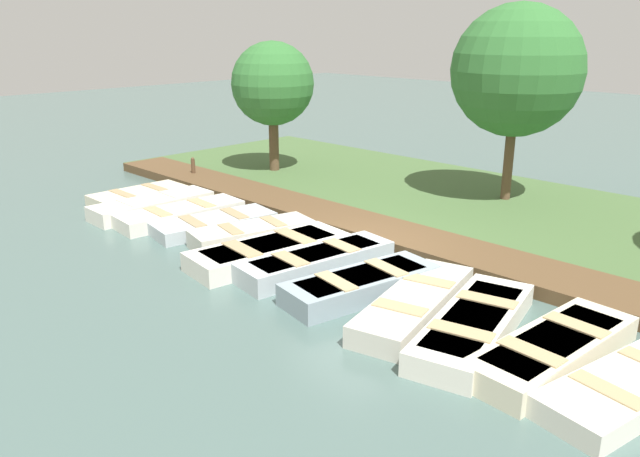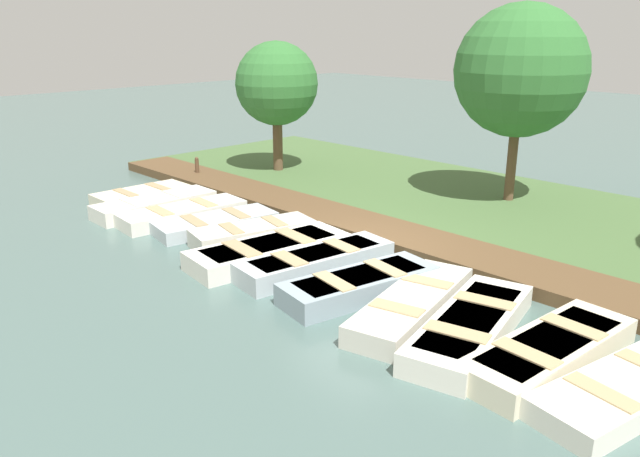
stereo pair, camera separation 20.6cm
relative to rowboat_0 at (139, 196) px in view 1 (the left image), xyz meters
name	(u,v)px [view 1 (the left image)]	position (x,y,z in m)	size (l,w,h in m)	color
ground_plane	(355,257)	(-1.00, 7.39, -0.18)	(80.00, 80.00, 0.00)	#4C6660
shore_bank	(477,208)	(-6.00, 7.39, -0.10)	(8.00, 24.00, 0.16)	#476638
dock_walkway	(397,236)	(-2.47, 7.39, -0.04)	(1.55, 22.83, 0.27)	brown
rowboat_0	(139,196)	(0.00, 0.00, 0.00)	(2.69, 1.21, 0.37)	beige
rowboat_1	(152,205)	(0.31, 1.24, 0.03)	(3.32, 1.10, 0.42)	silver
rowboat_2	(181,214)	(0.18, 2.41, 0.01)	(3.35, 1.35, 0.38)	silver
rowboat_3	(214,223)	(0.01, 3.63, -0.01)	(3.15, 1.63, 0.34)	#B2BCC1
rowboat_4	(253,233)	(-0.08, 5.02, 0.03)	(3.04, 1.61, 0.43)	beige
rowboat_5	(269,251)	(0.43, 6.21, 0.03)	(3.69, 1.67, 0.43)	silver
rowboat_6	(317,261)	(0.16, 7.37, 0.04)	(3.54, 1.46, 0.44)	#B2BCC1
rowboat_7	(361,284)	(0.41, 8.82, 0.04)	(3.24, 1.62, 0.44)	#8C9EA8
rowboat_8	(415,303)	(0.36, 10.01, 0.02)	(3.58, 1.77, 0.41)	beige
rowboat_9	(474,325)	(0.37, 11.20, 0.03)	(3.65, 1.87, 0.41)	silver
rowboat_10	(553,349)	(0.23, 12.47, 0.03)	(3.40, 1.31, 0.42)	beige
rowboat_11	(631,387)	(0.42, 13.65, 0.00)	(3.20, 1.63, 0.36)	silver
mooring_post_near	(193,169)	(-2.56, -1.02, 0.22)	(0.13, 0.13, 0.78)	brown
park_tree_far_left	(273,84)	(-5.05, 0.11, 2.82)	(2.71, 2.71, 4.38)	brown
park_tree_left	(517,71)	(-7.19, 7.55, 3.50)	(3.50, 3.50, 5.44)	brown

